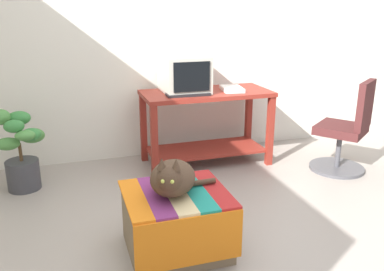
{
  "coord_description": "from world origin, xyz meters",
  "views": [
    {
      "loc": [
        -0.97,
        -2.09,
        1.53
      ],
      "look_at": [
        -0.05,
        0.85,
        0.55
      ],
      "focal_mm": 38.24,
      "sensor_mm": 36.0,
      "label": 1
    }
  ],
  "objects_px": {
    "cat": "(173,178)",
    "keyboard": "(188,94)",
    "office_chair": "(347,133)",
    "desk": "(206,115)",
    "book": "(232,89)",
    "potted_plant": "(21,154)",
    "ottoman_with_blanket": "(176,222)",
    "tv_monitor": "(184,74)"
  },
  "relations": [
    {
      "from": "desk",
      "to": "keyboard",
      "type": "relative_size",
      "value": 3.13
    },
    {
      "from": "ottoman_with_blanket",
      "to": "potted_plant",
      "type": "relative_size",
      "value": 0.92
    },
    {
      "from": "ottoman_with_blanket",
      "to": "potted_plant",
      "type": "bearing_deg",
      "value": 127.55
    },
    {
      "from": "cat",
      "to": "keyboard",
      "type": "bearing_deg",
      "value": 92.04
    },
    {
      "from": "book",
      "to": "keyboard",
      "type": "bearing_deg",
      "value": -161.02
    },
    {
      "from": "tv_monitor",
      "to": "ottoman_with_blanket",
      "type": "bearing_deg",
      "value": -108.75
    },
    {
      "from": "keyboard",
      "to": "office_chair",
      "type": "xyz_separation_m",
      "value": [
        1.42,
        -0.48,
        -0.36
      ]
    },
    {
      "from": "cat",
      "to": "desk",
      "type": "bearing_deg",
      "value": 86.23
    },
    {
      "from": "desk",
      "to": "keyboard",
      "type": "distance_m",
      "value": 0.36
    },
    {
      "from": "potted_plant",
      "to": "office_chair",
      "type": "relative_size",
      "value": 0.79
    },
    {
      "from": "potted_plant",
      "to": "office_chair",
      "type": "distance_m",
      "value": 2.96
    },
    {
      "from": "cat",
      "to": "office_chair",
      "type": "xyz_separation_m",
      "value": [
        1.92,
        0.84,
        -0.14
      ]
    },
    {
      "from": "book",
      "to": "cat",
      "type": "bearing_deg",
      "value": -116.48
    },
    {
      "from": "book",
      "to": "cat",
      "type": "distance_m",
      "value": 1.73
    },
    {
      "from": "ottoman_with_blanket",
      "to": "desk",
      "type": "bearing_deg",
      "value": 63.93
    },
    {
      "from": "book",
      "to": "ottoman_with_blanket",
      "type": "xyz_separation_m",
      "value": [
        -0.95,
        -1.39,
        -0.55
      ]
    },
    {
      "from": "book",
      "to": "tv_monitor",
      "type": "bearing_deg",
      "value": 176.79
    },
    {
      "from": "potted_plant",
      "to": "cat",
      "type": "bearing_deg",
      "value": -53.39
    },
    {
      "from": "desk",
      "to": "tv_monitor",
      "type": "bearing_deg",
      "value": 165.66
    },
    {
      "from": "ottoman_with_blanket",
      "to": "cat",
      "type": "bearing_deg",
      "value": -150.89
    },
    {
      "from": "ottoman_with_blanket",
      "to": "office_chair",
      "type": "relative_size",
      "value": 0.73
    },
    {
      "from": "keyboard",
      "to": "book",
      "type": "relative_size",
      "value": 1.41
    },
    {
      "from": "keyboard",
      "to": "book",
      "type": "height_order",
      "value": "book"
    },
    {
      "from": "potted_plant",
      "to": "ottoman_with_blanket",
      "type": "bearing_deg",
      "value": -52.45
    },
    {
      "from": "tv_monitor",
      "to": "ottoman_with_blanket",
      "type": "relative_size",
      "value": 0.75
    },
    {
      "from": "desk",
      "to": "ottoman_with_blanket",
      "type": "bearing_deg",
      "value": -116.44
    },
    {
      "from": "keyboard",
      "to": "cat",
      "type": "xyz_separation_m",
      "value": [
        -0.5,
        -1.32,
        -0.23
      ]
    },
    {
      "from": "cat",
      "to": "office_chair",
      "type": "height_order",
      "value": "office_chair"
    },
    {
      "from": "cat",
      "to": "potted_plant",
      "type": "xyz_separation_m",
      "value": [
        -0.99,
        1.34,
        -0.2
      ]
    },
    {
      "from": "keyboard",
      "to": "desk",
      "type": "bearing_deg",
      "value": 32.2
    },
    {
      "from": "tv_monitor",
      "to": "book",
      "type": "distance_m",
      "value": 0.49
    },
    {
      "from": "book",
      "to": "office_chair",
      "type": "bearing_deg",
      "value": -22.7
    },
    {
      "from": "potted_plant",
      "to": "desk",
      "type": "bearing_deg",
      "value": 3.72
    },
    {
      "from": "office_chair",
      "to": "ottoman_with_blanket",
      "type": "bearing_deg",
      "value": -13.48
    },
    {
      "from": "ottoman_with_blanket",
      "to": "tv_monitor",
      "type": "bearing_deg",
      "value": 71.61
    },
    {
      "from": "desk",
      "to": "ottoman_with_blanket",
      "type": "distance_m",
      "value": 1.62
    },
    {
      "from": "desk",
      "to": "potted_plant",
      "type": "xyz_separation_m",
      "value": [
        -1.72,
        -0.11,
        -0.18
      ]
    },
    {
      "from": "tv_monitor",
      "to": "potted_plant",
      "type": "bearing_deg",
      "value": -174.19
    },
    {
      "from": "desk",
      "to": "book",
      "type": "xyz_separation_m",
      "value": [
        0.25,
        -0.04,
        0.26
      ]
    },
    {
      "from": "tv_monitor",
      "to": "ottoman_with_blanket",
      "type": "distance_m",
      "value": 1.72
    },
    {
      "from": "keyboard",
      "to": "cat",
      "type": "bearing_deg",
      "value": -108.86
    },
    {
      "from": "keyboard",
      "to": "ottoman_with_blanket",
      "type": "bearing_deg",
      "value": -108.13
    }
  ]
}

